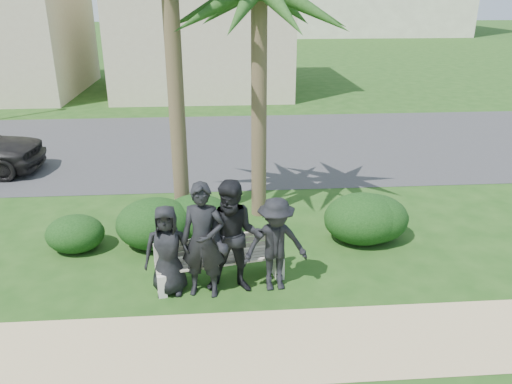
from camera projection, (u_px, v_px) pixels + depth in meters
ground at (243, 277)px, 8.60m from camera, size 160.00×160.00×0.00m
footpath at (250, 346)px, 6.94m from camera, size 30.00×1.60×0.01m
asphalt_street at (230, 145)px, 16.00m from camera, size 160.00×8.00×0.01m
stucco_bldg_right at (202, 12)px, 23.81m from camera, size 8.40×8.40×7.30m
park_bench at (220, 263)px, 8.39m from camera, size 2.22×0.89×0.74m
man_a at (168, 250)px, 7.92m from camera, size 0.75×0.49×1.52m
man_b at (203, 241)px, 7.80m from camera, size 0.77×0.58×1.92m
man_c at (234, 238)px, 7.90m from camera, size 1.01×0.83×1.92m
man_d at (276, 245)px, 8.01m from camera, size 1.09×0.69×1.61m
hedge_a at (75, 233)px, 9.40m from camera, size 1.09×0.90×0.71m
hedge_b at (155, 222)px, 9.53m from camera, size 1.50×1.24×0.98m
hedge_c at (197, 216)px, 9.85m from camera, size 1.40×1.15×0.91m
hedge_e at (371, 217)px, 9.78m from camera, size 1.46×1.20×0.95m
hedge_f at (363, 217)px, 9.72m from camera, size 1.53×1.26×0.99m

